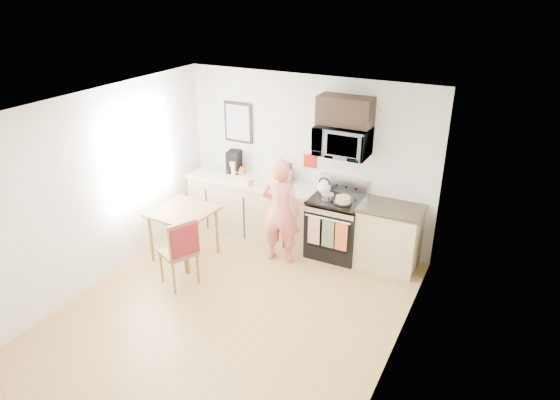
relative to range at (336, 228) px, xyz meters
The scene contains 28 objects.
floor 2.12m from the range, 107.69° to the right, with size 4.60×4.60×0.00m, color #AE8543.
back_wall 1.12m from the range, 152.75° to the left, with size 4.00×0.04×2.60m, color beige.
front_wall 4.41m from the range, 98.38° to the right, with size 4.00×0.04×2.60m, color beige.
left_wall 3.40m from the range, 143.09° to the right, with size 0.04×4.60×2.60m, color beige.
right_wall 2.55m from the range, 55.26° to the right, with size 0.04×4.60×2.60m, color beige.
ceiling 3.00m from the range, 107.69° to the right, with size 4.00×4.60×0.04m, color white.
window 3.06m from the range, 155.62° to the right, with size 0.06×1.40×1.50m.
cabinet_left 1.43m from the range, behind, with size 2.10×0.60×0.90m, color tan.
countertop_left 1.51m from the range, behind, with size 2.14×0.64×0.04m, color white.
cabinet_right 0.80m from the range, ahead, with size 0.84×0.60×0.90m, color tan.
countertop_right 0.93m from the range, ahead, with size 0.88×0.64×0.04m, color black.
range is the anchor object (origin of this frame).
microwave 1.33m from the range, 90.06° to the left, with size 0.76×0.51×0.42m, color silver.
upper_cabinet 1.75m from the range, 90.04° to the left, with size 0.76×0.35×0.40m, color black.
wall_art 2.27m from the range, behind, with size 0.50×0.04×0.65m.
wall_trivet 1.09m from the range, 151.92° to the left, with size 0.20×0.02×0.20m, color #A7190E.
person 0.92m from the range, 141.51° to the right, with size 0.58×0.38×1.59m, color #E24D3E.
dining_table 2.26m from the range, 150.55° to the right, with size 0.83×0.83×0.78m.
chair 2.31m from the range, 129.65° to the right, with size 0.60×0.57×1.01m.
knife_block 1.08m from the range, 167.85° to the left, with size 0.10×0.14×0.22m, color brown.
utensil_crock 1.21m from the range, 167.08° to the left, with size 0.14×0.14×0.41m.
fruit_bowl 1.86m from the range, behind, with size 0.30×0.30×0.11m.
milk_carton 1.92m from the range, behind, with size 0.08×0.08×0.22m, color tan.
coffee_maker 2.00m from the range, behind, with size 0.24×0.32×0.36m.
bread_bag 1.57m from the range, behind, with size 0.28×0.13×0.10m, color #D7B571.
cake 0.56m from the range, 40.98° to the right, with size 0.27×0.27×0.09m.
kettle 0.65m from the range, 165.56° to the left, with size 0.20×0.20×0.26m.
pot 0.56m from the range, 129.33° to the right, with size 0.19×0.29×0.09m.
Camera 1 is at (2.88, -4.30, 3.88)m, focal length 32.00 mm.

